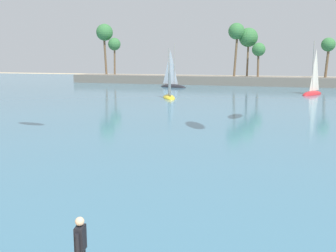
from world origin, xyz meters
TOP-DOWN VIEW (x-y plane):
  - sea at (0.00, 64.85)m, footprint 220.00×111.76m
  - palm_headland at (-1.22, 80.75)m, footprint 81.63×6.24m
  - person_at_waterline at (2.46, 8.41)m, footprint 0.27×0.54m
  - sailboat_near_shore at (-15.25, 70.54)m, footprint 6.11×3.98m
  - sailboat_mid_bay at (8.97, 62.48)m, footprint 3.82×5.95m
  - sailboat_toward_headland at (-9.36, 50.62)m, footprint 3.48×5.03m

SIDE VIEW (x-z plane):
  - sea at x=0.00m, z-range 0.00..0.06m
  - sailboat_toward_headland at x=-9.36m, z-range -2.84..4.24m
  - sailboat_mid_bay at x=8.97m, z-range -3.35..4.96m
  - sailboat_near_shore at x=-15.25m, z-range -3.44..5.10m
  - person_at_waterline at x=2.46m, z-range 0.06..1.73m
  - palm_headland at x=-1.22m, z-range -3.64..9.36m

